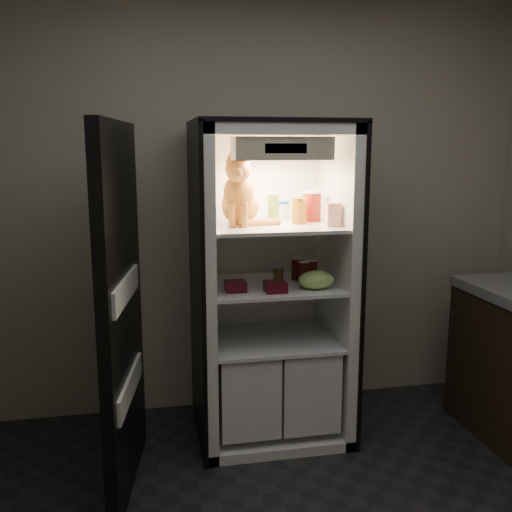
{
  "coord_description": "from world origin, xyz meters",
  "views": [
    {
      "loc": [
        -0.73,
        -1.84,
        1.72
      ],
      "look_at": [
        -0.1,
        1.32,
        1.11
      ],
      "focal_mm": 40.0,
      "sensor_mm": 36.0,
      "label": 1
    }
  ],
  "objects_px": {
    "condiment_jar": "(278,273)",
    "grape_bag": "(316,280)",
    "tabby_cat": "(240,197)",
    "soda_can_b": "(311,271)",
    "berry_box_right": "(275,287)",
    "salsa_jar": "(299,211)",
    "pepper_jar": "(312,206)",
    "mayo_tub": "(282,211)",
    "cream_carton": "(332,215)",
    "parmesan_shaker": "(273,209)",
    "berry_box_left": "(235,286)",
    "soda_can_c": "(304,272)",
    "soda_can_a": "(297,269)",
    "refrigerator": "(270,305)"
  },
  "relations": [
    {
      "from": "salsa_jar",
      "to": "condiment_jar",
      "type": "height_order",
      "value": "salsa_jar"
    },
    {
      "from": "salsa_jar",
      "to": "soda_can_a",
      "type": "height_order",
      "value": "salsa_jar"
    },
    {
      "from": "salsa_jar",
      "to": "cream_carton",
      "type": "relative_size",
      "value": 1.13
    },
    {
      "from": "tabby_cat",
      "to": "soda_can_a",
      "type": "height_order",
      "value": "tabby_cat"
    },
    {
      "from": "soda_can_a",
      "to": "soda_can_c",
      "type": "bearing_deg",
      "value": -81.95
    },
    {
      "from": "mayo_tub",
      "to": "berry_box_left",
      "type": "relative_size",
      "value": 1.04
    },
    {
      "from": "soda_can_a",
      "to": "soda_can_c",
      "type": "height_order",
      "value": "soda_can_a"
    },
    {
      "from": "soda_can_c",
      "to": "grape_bag",
      "type": "height_order",
      "value": "soda_can_c"
    },
    {
      "from": "grape_bag",
      "to": "parmesan_shaker",
      "type": "bearing_deg",
      "value": 132.09
    },
    {
      "from": "condiment_jar",
      "to": "grape_bag",
      "type": "bearing_deg",
      "value": -57.68
    },
    {
      "from": "mayo_tub",
      "to": "tabby_cat",
      "type": "bearing_deg",
      "value": -154.19
    },
    {
      "from": "soda_can_a",
      "to": "mayo_tub",
      "type": "bearing_deg",
      "value": 133.13
    },
    {
      "from": "parmesan_shaker",
      "to": "grape_bag",
      "type": "distance_m",
      "value": 0.49
    },
    {
      "from": "salsa_jar",
      "to": "pepper_jar",
      "type": "bearing_deg",
      "value": 41.14
    },
    {
      "from": "soda_can_b",
      "to": "berry_box_right",
      "type": "height_order",
      "value": "soda_can_b"
    },
    {
      "from": "berry_box_right",
      "to": "cream_carton",
      "type": "bearing_deg",
      "value": 8.12
    },
    {
      "from": "tabby_cat",
      "to": "pepper_jar",
      "type": "height_order",
      "value": "tabby_cat"
    },
    {
      "from": "soda_can_a",
      "to": "refrigerator",
      "type": "bearing_deg",
      "value": -174.87
    },
    {
      "from": "tabby_cat",
      "to": "cream_carton",
      "type": "distance_m",
      "value": 0.53
    },
    {
      "from": "salsa_jar",
      "to": "cream_carton",
      "type": "xyz_separation_m",
      "value": [
        0.15,
        -0.15,
        -0.01
      ]
    },
    {
      "from": "grape_bag",
      "to": "berry_box_right",
      "type": "xyz_separation_m",
      "value": [
        -0.24,
        -0.02,
        -0.02
      ]
    },
    {
      "from": "parmesan_shaker",
      "to": "soda_can_b",
      "type": "xyz_separation_m",
      "value": [
        0.22,
        -0.05,
        -0.37
      ]
    },
    {
      "from": "salsa_jar",
      "to": "berry_box_right",
      "type": "relative_size",
      "value": 1.28
    },
    {
      "from": "refrigerator",
      "to": "parmesan_shaker",
      "type": "distance_m",
      "value": 0.58
    },
    {
      "from": "berry_box_right",
      "to": "salsa_jar",
      "type": "bearing_deg",
      "value": 46.47
    },
    {
      "from": "salsa_jar",
      "to": "condiment_jar",
      "type": "bearing_deg",
      "value": 141.89
    },
    {
      "from": "mayo_tub",
      "to": "cream_carton",
      "type": "bearing_deg",
      "value": -54.32
    },
    {
      "from": "berry_box_right",
      "to": "soda_can_b",
      "type": "bearing_deg",
      "value": 36.08
    },
    {
      "from": "cream_carton",
      "to": "soda_can_c",
      "type": "height_order",
      "value": "cream_carton"
    },
    {
      "from": "grape_bag",
      "to": "condiment_jar",
      "type": "bearing_deg",
      "value": 122.32
    },
    {
      "from": "cream_carton",
      "to": "grape_bag",
      "type": "height_order",
      "value": "cream_carton"
    },
    {
      "from": "refrigerator",
      "to": "grape_bag",
      "type": "relative_size",
      "value": 9.17
    },
    {
      "from": "parmesan_shaker",
      "to": "condiment_jar",
      "type": "relative_size",
      "value": 2.05
    },
    {
      "from": "parmesan_shaker",
      "to": "mayo_tub",
      "type": "bearing_deg",
      "value": 53.52
    },
    {
      "from": "cream_carton",
      "to": "soda_can_c",
      "type": "distance_m",
      "value": 0.39
    },
    {
      "from": "soda_can_c",
      "to": "cream_carton",
      "type": "bearing_deg",
      "value": -45.1
    },
    {
      "from": "soda_can_b",
      "to": "berry_box_right",
      "type": "distance_m",
      "value": 0.33
    },
    {
      "from": "mayo_tub",
      "to": "soda_can_c",
      "type": "height_order",
      "value": "mayo_tub"
    },
    {
      "from": "grape_bag",
      "to": "refrigerator",
      "type": "bearing_deg",
      "value": 133.53
    },
    {
      "from": "mayo_tub",
      "to": "grape_bag",
      "type": "relative_size",
      "value": 0.58
    },
    {
      "from": "condiment_jar",
      "to": "pepper_jar",
      "type": "bearing_deg",
      "value": 3.55
    },
    {
      "from": "refrigerator",
      "to": "pepper_jar",
      "type": "height_order",
      "value": "refrigerator"
    },
    {
      "from": "condiment_jar",
      "to": "berry_box_right",
      "type": "height_order",
      "value": "condiment_jar"
    },
    {
      "from": "condiment_jar",
      "to": "grape_bag",
      "type": "relative_size",
      "value": 0.4
    },
    {
      "from": "tabby_cat",
      "to": "soda_can_b",
      "type": "xyz_separation_m",
      "value": [
        0.42,
        -0.02,
        -0.44
      ]
    },
    {
      "from": "cream_carton",
      "to": "berry_box_left",
      "type": "distance_m",
      "value": 0.67
    },
    {
      "from": "parmesan_shaker",
      "to": "soda_can_b",
      "type": "bearing_deg",
      "value": -13.09
    },
    {
      "from": "parmesan_shaker",
      "to": "mayo_tub",
      "type": "xyz_separation_m",
      "value": [
        0.08,
        0.11,
        -0.03
      ]
    },
    {
      "from": "tabby_cat",
      "to": "soda_can_b",
      "type": "height_order",
      "value": "tabby_cat"
    },
    {
      "from": "tabby_cat",
      "to": "berry_box_right",
      "type": "xyz_separation_m",
      "value": [
        0.16,
        -0.21,
        -0.48
      ]
    }
  ]
}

